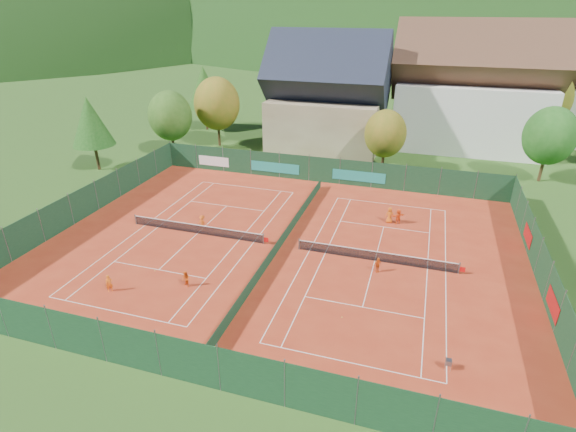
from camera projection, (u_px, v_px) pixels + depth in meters
The scene contains 32 objects.
ground at pixel (281, 247), 38.52m from camera, with size 600.00×600.00×0.00m, color #274E18.
clay_pad at pixel (281, 246), 38.51m from camera, with size 40.00×32.00×0.01m, color #A83018.
court_markings_left at pixel (197, 234), 40.66m from camera, with size 11.03×23.83×0.00m.
court_markings_right at pixel (375, 261), 36.35m from camera, with size 11.03×23.83×0.00m.
tennis_net_left at pixel (198, 229), 40.41m from camera, with size 13.30×0.10×1.02m.
tennis_net_right at pixel (377, 256), 36.10m from camera, with size 13.30×0.10×1.02m.
court_divider at pixel (281, 241), 38.30m from camera, with size 0.03×28.80×1.00m.
fence_north at pixel (320, 170), 51.79m from camera, with size 40.00×0.10×3.00m.
fence_south at pixel (188, 362), 24.08m from camera, with size 40.00×0.04×3.00m.
fence_west at pixel (84, 203), 43.26m from camera, with size 0.04×32.00×3.00m.
fence_east at pixel (543, 269), 32.53m from camera, with size 0.09×32.00×3.00m.
chalet at pixel (327, 101), 62.33m from camera, with size 16.20×12.00×16.00m.
hotel_block_a at pixel (471, 95), 62.05m from camera, with size 21.60×11.00×17.25m.
hotel_block_b at pixel (570, 96), 65.50m from camera, with size 17.28×10.00×15.50m.
tree_west_front at pixel (170, 116), 59.36m from camera, with size 5.72×5.72×8.69m.
tree_west_mid at pixel (217, 104), 63.16m from camera, with size 6.44×6.44×9.78m.
tree_west_back at pixel (204, 87), 71.39m from camera, with size 5.60×5.60×10.00m.
tree_center at pixel (385, 134), 53.83m from camera, with size 5.01×5.01×7.60m.
tree_east_front at pixel (550, 136), 50.41m from camera, with size 5.72×5.72×8.69m.
tree_west_side at pixel (90, 121), 53.79m from camera, with size 5.04×5.04×9.00m.
tree_east_back at pixel (545, 99), 63.08m from camera, with size 7.15×7.15×10.86m.
mountain_backdrop at pixel (461, 119), 249.07m from camera, with size 820.00×530.00×242.00m.
ball_hopper at pixel (449, 362), 25.37m from camera, with size 0.34×0.34×0.80m.
loose_ball_0 at pixel (155, 271), 34.98m from camera, with size 0.07×0.07×0.07m, color #CCD833.
loose_ball_1 at pixel (342, 317), 29.81m from camera, with size 0.07×0.07×0.07m, color #CCD833.
loose_ball_2 at pixel (336, 222), 42.82m from camera, with size 0.07×0.07×0.07m, color #CCD833.
player_left_near at pixel (109, 283), 32.29m from camera, with size 0.48×0.32×1.33m, color orange.
player_left_mid at pixel (186, 279), 32.81m from camera, with size 0.62×0.48×1.28m, color #DD5413.
player_left_far at pixel (202, 223), 41.08m from camera, with size 0.94×0.54×1.45m, color #ED5915.
player_right_near at pixel (378, 265), 34.64m from camera, with size 0.73×0.31×1.25m, color #E45914.
player_right_far_a at pixel (390, 215), 42.38m from camera, with size 0.77×0.50×1.57m, color orange.
player_right_far_b at pixel (398, 216), 42.20m from camera, with size 1.38×0.44×1.49m, color #F64F15.
Camera 1 is at (10.61, -31.94, 18.92)m, focal length 28.00 mm.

